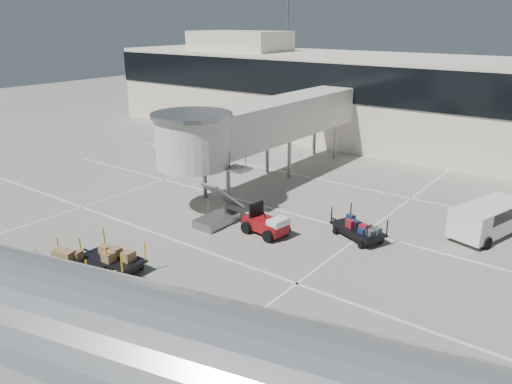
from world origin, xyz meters
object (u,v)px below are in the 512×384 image
at_px(box_cart_far, 113,259).
at_px(minivan, 489,217).
at_px(baggage_tug, 267,224).
at_px(suitcase_cart, 357,230).
at_px(ground_worker, 115,290).
at_px(belt_loader, 230,135).
at_px(box_cart_near, 71,266).

distance_m(box_cart_far, minivan, 19.75).
bearing_deg(box_cart_far, minivan, 47.04).
bearing_deg(baggage_tug, suitcase_cart, 38.62).
height_order(suitcase_cart, ground_worker, ground_worker).
distance_m(box_cart_far, belt_loader, 25.92).
xyz_separation_m(baggage_tug, box_cart_near, (-4.40, -9.19, -0.07)).
bearing_deg(box_cart_near, belt_loader, 99.70).
relative_size(suitcase_cart, box_cart_far, 0.98).
bearing_deg(ground_worker, box_cart_far, 157.68).
xyz_separation_m(box_cart_near, belt_loader, (-10.97, 24.57, 0.24)).
distance_m(baggage_tug, belt_loader, 21.74).
relative_size(baggage_tug, minivan, 0.52).
distance_m(baggage_tug, minivan, 12.07).
xyz_separation_m(baggage_tug, box_cart_far, (-3.39, -7.61, -0.05)).
height_order(box_cart_near, minivan, minivan).
bearing_deg(box_cart_near, ground_worker, -21.93).
xyz_separation_m(ground_worker, minivan, (10.26, 16.88, 0.23)).
height_order(suitcase_cart, belt_loader, belt_loader).
bearing_deg(ground_worker, suitcase_cart, 82.87).
bearing_deg(baggage_tug, box_cart_near, -107.70).
xyz_separation_m(box_cart_near, ground_worker, (3.84, -0.51, 0.32)).
bearing_deg(box_cart_near, suitcase_cart, 39.29).
xyz_separation_m(baggage_tug, suitcase_cart, (4.20, 2.50, -0.09)).
bearing_deg(ground_worker, belt_loader, 134.77).
bearing_deg(baggage_tug, ground_worker, -85.45).
height_order(box_cart_near, belt_loader, belt_loader).
bearing_deg(minivan, box_cart_near, -114.65).
xyz_separation_m(box_cart_near, minivan, (14.09, 16.37, 0.55)).
distance_m(box_cart_near, box_cart_far, 1.88).
relative_size(suitcase_cart, minivan, 0.73).
xyz_separation_m(suitcase_cart, belt_loader, (-19.58, 12.88, 0.26)).
distance_m(ground_worker, belt_loader, 29.13).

